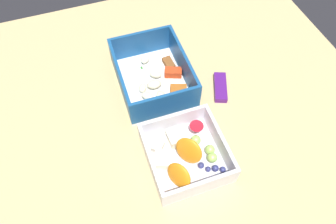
# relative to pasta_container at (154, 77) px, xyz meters

# --- Properties ---
(table_surface) EXTENTS (0.80, 0.80, 0.02)m
(table_surface) POSITION_rel_pasta_container_xyz_m (0.10, 0.02, -0.03)
(table_surface) COLOR tan
(table_surface) RESTS_ON ground
(pasta_container) EXTENTS (0.18, 0.14, 0.07)m
(pasta_container) POSITION_rel_pasta_container_xyz_m (0.00, 0.00, 0.00)
(pasta_container) COLOR white
(pasta_container) RESTS_ON table_surface
(fruit_bowl) EXTENTS (0.14, 0.13, 0.06)m
(fruit_bowl) POSITION_rel_pasta_container_xyz_m (0.18, -0.00, -0.00)
(fruit_bowl) COLOR white
(fruit_bowl) RESTS_ON table_surface
(candy_bar) EXTENTS (0.07, 0.05, 0.01)m
(candy_bar) POSITION_rel_pasta_container_xyz_m (0.06, 0.12, -0.02)
(candy_bar) COLOR #51197A
(candy_bar) RESTS_ON table_surface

